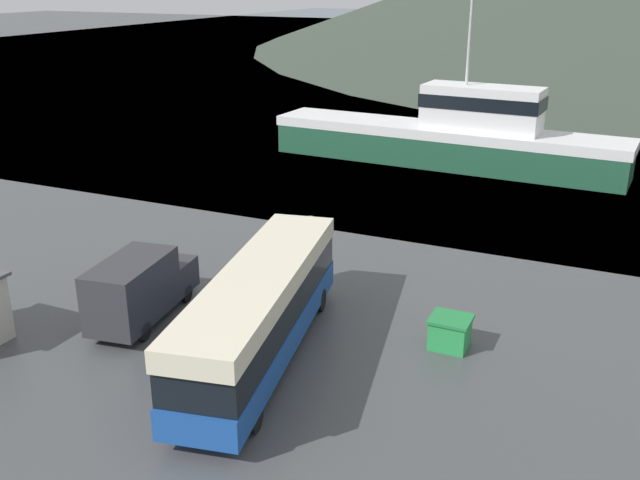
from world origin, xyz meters
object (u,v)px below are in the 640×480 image
delivery_van (140,287)px  storage_bin (450,332)px  fishing_boat (452,135)px  tour_bus (261,309)px

delivery_van → storage_bin: bearing=5.8°
delivery_van → fishing_boat: size_ratio=0.23×
tour_bus → delivery_van: size_ratio=2.07×
tour_bus → delivery_van: bearing=162.9°
tour_bus → delivery_van: 5.56m
delivery_van → storage_bin: (11.17, 2.85, -0.79)m
storage_bin → tour_bus: bearing=-148.9°
tour_bus → fishing_boat: bearing=80.9°
tour_bus → fishing_boat: 28.65m
fishing_boat → storage_bin: fishing_boat is taller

